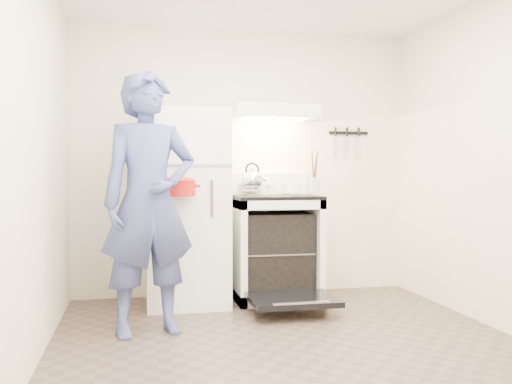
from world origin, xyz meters
TOP-DOWN VIEW (x-y plane):
  - floor at (0.00, 0.00)m, footprint 3.60×3.60m
  - back_wall at (0.00, 1.80)m, footprint 3.20×0.02m
  - refrigerator at (-0.58, 1.45)m, footprint 0.70×0.70m
  - stove_body at (0.23, 1.48)m, footprint 0.76×0.65m
  - cooktop at (0.23, 1.48)m, footprint 0.76×0.65m
  - backsplash at (0.23, 1.76)m, footprint 0.76×0.07m
  - oven_door at (0.23, 0.88)m, footprint 0.70×0.54m
  - oven_rack at (0.23, 1.48)m, footprint 0.60×0.52m
  - range_hood at (0.23, 1.55)m, footprint 0.76×0.50m
  - knife_strip at (1.05, 1.79)m, footprint 0.40×0.02m
  - pizza_stone at (0.26, 1.45)m, footprint 0.34×0.34m
  - tea_kettle at (0.04, 1.62)m, footprint 0.25×0.20m
  - utensil_jar at (0.54, 1.29)m, footprint 0.11×0.11m
  - person at (-0.92, 0.58)m, footprint 0.78×0.62m
  - dutch_oven at (-0.68, 0.96)m, footprint 0.33×0.26m

SIDE VIEW (x-z plane):
  - floor at x=0.00m, z-range 0.00..0.00m
  - oven_door at x=0.23m, z-range 0.10..0.15m
  - oven_rack at x=0.23m, z-range 0.43..0.45m
  - pizza_stone at x=0.26m, z-range 0.45..0.46m
  - stove_body at x=0.23m, z-range 0.00..0.92m
  - refrigerator at x=-0.58m, z-range 0.00..1.70m
  - cooktop at x=0.23m, z-range 0.92..0.95m
  - person at x=-0.92m, z-range 0.00..1.89m
  - dutch_oven at x=-0.68m, z-range 0.92..1.14m
  - utensil_jar at x=0.54m, z-range 0.98..1.11m
  - backsplash at x=0.23m, z-range 0.95..1.15m
  - tea_kettle at x=0.04m, z-range 0.95..1.25m
  - back_wall at x=0.00m, z-range 0.00..2.50m
  - knife_strip at x=1.05m, z-range 1.54..1.56m
  - range_hood at x=0.23m, z-range 1.65..1.77m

